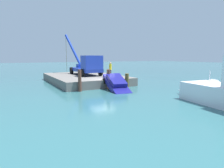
% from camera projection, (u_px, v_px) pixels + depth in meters
% --- Properties ---
extents(ground, '(200.00, 200.00, 0.00)m').
position_uv_depth(ground, '(102.00, 88.00, 22.61)').
color(ground, '#2D6066').
extents(dock, '(13.09, 8.85, 0.97)m').
position_uv_depth(dock, '(84.00, 79.00, 27.53)').
color(dock, slate).
rests_on(dock, ground).
extents(crane_truck, '(8.20, 3.04, 6.03)m').
position_uv_depth(crane_truck, '(87.00, 66.00, 27.20)').
color(crane_truck, navy).
rests_on(crane_truck, dock).
extents(dock_worker, '(0.34, 0.34, 1.86)m').
position_uv_depth(dock_worker, '(110.00, 69.00, 26.45)').
color(dock_worker, '#3A3A3A').
rests_on(dock_worker, dock).
extents(salvaged_car, '(4.36, 2.47, 2.42)m').
position_uv_depth(salvaged_car, '(117.00, 84.00, 20.81)').
color(salvaged_car, navy).
rests_on(salvaged_car, ground).
extents(piling_near, '(0.35, 0.35, 2.25)m').
position_uv_depth(piling_near, '(80.00, 81.00, 20.09)').
color(piling_near, brown).
rests_on(piling_near, ground).
extents(piling_mid, '(0.41, 0.41, 2.19)m').
position_uv_depth(piling_mid, '(109.00, 79.00, 21.58)').
color(piling_mid, brown).
rests_on(piling_mid, ground).
extents(piling_far, '(0.44, 0.44, 1.62)m').
position_uv_depth(piling_far, '(127.00, 80.00, 22.85)').
color(piling_far, brown).
rests_on(piling_far, ground).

